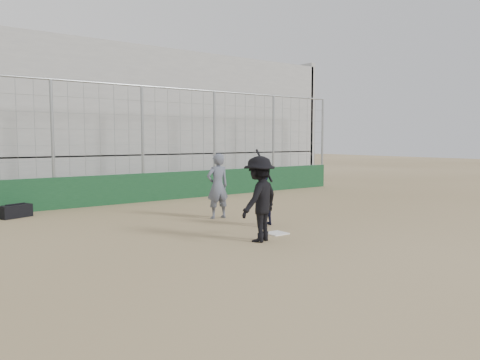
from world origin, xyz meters
TOP-DOWN VIEW (x-y plane):
  - ground at (0.00, 0.00)m, footprint 90.00×90.00m
  - home_plate at (0.00, 0.00)m, footprint 0.44×0.44m
  - backstop at (0.00, 7.00)m, footprint 18.10×0.25m
  - bleachers at (0.00, 11.95)m, footprint 20.25×6.70m
  - batter_at_plate at (-0.81, -0.36)m, footprint 1.34×1.06m
  - catcher_crouched at (0.35, 0.91)m, footprint 0.85×0.77m
  - umpire at (0.12, 2.58)m, footprint 0.69×0.49m
  - equipment_bag at (-4.32, 6.05)m, footprint 0.91×0.63m

SIDE VIEW (x-z plane):
  - ground at x=0.00m, z-range 0.00..0.00m
  - home_plate at x=0.00m, z-range 0.00..0.02m
  - equipment_bag at x=-4.32m, z-range -0.02..0.38m
  - catcher_crouched at x=0.35m, z-range 0.00..0.99m
  - umpire at x=0.12m, z-range 0.00..1.61m
  - batter_at_plate at x=-0.81m, z-range -0.07..1.90m
  - backstop at x=0.00m, z-range -1.06..2.98m
  - bleachers at x=0.00m, z-range -0.57..6.41m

